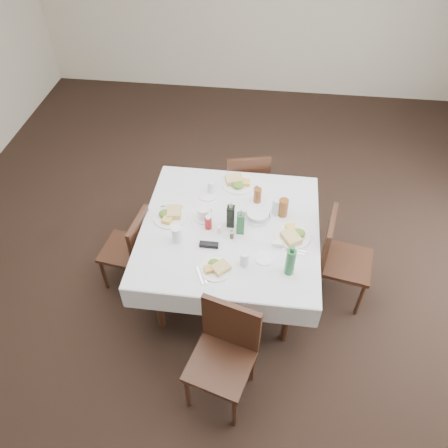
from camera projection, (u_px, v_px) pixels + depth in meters
The scene contains 33 objects.
ground_plane at pixel (218, 263), 4.30m from camera, with size 7.00×7.00×0.00m, color black.
room_shell at pixel (216, 109), 3.08m from camera, with size 6.04×7.04×2.80m.
dining_table at pixel (230, 233), 3.64m from camera, with size 1.47×1.47×0.76m.
chair_north at pixel (246, 183), 4.38m from camera, with size 0.50×0.50×0.88m.
chair_south at pixel (225, 348), 3.08m from camera, with size 0.53×0.53×0.91m.
chair_east at pixel (337, 254), 3.71m from camera, with size 0.50×0.50×0.89m.
chair_west at pixel (132, 246), 3.83m from camera, with size 0.44×0.44×0.82m.
meal_north at pixel (238, 183), 3.94m from camera, with size 0.29×0.29×0.06m.
meal_south at pixel (216, 268), 3.26m from camera, with size 0.24×0.24×0.05m.
meal_east at pixel (293, 235), 3.48m from camera, with size 0.29×0.29×0.06m.
meal_west at pixel (170, 215), 3.65m from camera, with size 0.28×0.28×0.06m.
side_plate_a at pixel (208, 195), 3.85m from camera, with size 0.16×0.16×0.01m.
side_plate_b at pixel (264, 259), 3.34m from camera, with size 0.14×0.14×0.01m.
water_n at pixel (211, 187), 3.84m from camera, with size 0.07×0.07×0.12m.
water_s at pixel (245, 259), 3.26m from camera, with size 0.07×0.07×0.12m.
water_e at pixel (277, 206), 3.65m from camera, with size 0.08×0.08×0.15m.
water_w at pixel (177, 234), 3.43m from camera, with size 0.08×0.08×0.14m.
iced_tea_a at pixel (258, 195), 3.76m from camera, with size 0.07×0.07×0.14m.
iced_tea_b at pixel (283, 208), 3.63m from camera, with size 0.08×0.08×0.17m.
bread_basket at pixel (258, 215), 3.63m from camera, with size 0.21×0.21×0.07m.
oil_cruet_dark at pixel (231, 215), 3.52m from camera, with size 0.06×0.06×0.26m.
oil_cruet_green at pixel (241, 222), 3.47m from camera, with size 0.06×0.06×0.25m.
ketchup_bottle at pixel (208, 223), 3.54m from camera, with size 0.06×0.06×0.13m.
salt_shaker at pixel (219, 230), 3.52m from camera, with size 0.03×0.03×0.07m.
pepper_shaker at pixel (232, 235), 3.47m from camera, with size 0.03×0.03×0.07m.
coffee_mug at pixel (203, 214), 3.62m from camera, with size 0.15×0.15×0.11m.
sunglasses at pixel (209, 245), 3.43m from camera, with size 0.15×0.05×0.03m.
green_bottle at pixel (290, 262), 3.17m from camera, with size 0.07×0.07×0.28m.
sugar_caddy at pixel (277, 244), 3.43m from camera, with size 0.09×0.05×0.04m.
cutlery_n at pixel (257, 192), 3.89m from camera, with size 0.08×0.18×0.01m.
cutlery_s at pixel (202, 275), 3.23m from camera, with size 0.11×0.17×0.01m.
cutlery_e at pixel (294, 251), 3.40m from camera, with size 0.19×0.09×0.01m.
cutlery_w at pixel (172, 208), 3.74m from camera, with size 0.19×0.07×0.01m.
Camera 1 is at (0.39, -2.72, 3.33)m, focal length 35.00 mm.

